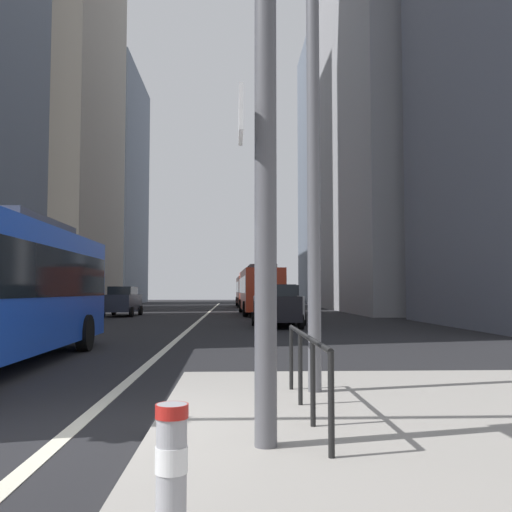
% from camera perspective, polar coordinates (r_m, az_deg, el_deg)
% --- Properties ---
extents(ground_plane, '(160.00, 160.00, 0.00)m').
position_cam_1_polar(ground_plane, '(26.77, -6.41, -7.07)').
color(ground_plane, black).
extents(lane_centre_line, '(0.20, 80.00, 0.01)m').
position_cam_1_polar(lane_centre_line, '(36.73, -5.28, -6.10)').
color(lane_centre_line, beige).
rests_on(lane_centre_line, ground).
extents(office_tower_left_mid, '(12.01, 17.76, 44.92)m').
position_cam_1_polar(office_tower_left_mid, '(59.25, -20.68, 17.25)').
color(office_tower_left_mid, gray).
rests_on(office_tower_left_mid, ground).
extents(office_tower_left_far, '(10.18, 18.35, 31.05)m').
position_cam_1_polar(office_tower_left_far, '(79.35, -15.39, 6.65)').
color(office_tower_left_far, slate).
rests_on(office_tower_left_far, ground).
extents(office_tower_right_mid, '(12.91, 23.30, 33.31)m').
position_cam_1_polar(office_tower_right_mid, '(50.98, 15.50, 13.70)').
color(office_tower_right_mid, '#9E9EA3').
rests_on(office_tower_right_mid, ground).
extents(office_tower_right_far, '(10.68, 24.36, 36.34)m').
position_cam_1_polar(office_tower_right_far, '(76.00, 9.35, 9.05)').
color(office_tower_right_far, slate).
rests_on(office_tower_right_far, ground).
extents(city_bus_red_receding, '(2.90, 11.40, 3.40)m').
position_cam_1_polar(city_bus_red_receding, '(40.21, 0.39, -3.29)').
color(city_bus_red_receding, red).
rests_on(city_bus_red_receding, ground).
extents(city_bus_red_distant, '(2.85, 10.86, 3.40)m').
position_cam_1_polar(city_bus_red_distant, '(59.86, -0.69, -3.37)').
color(city_bus_red_distant, red).
rests_on(city_bus_red_distant, ground).
extents(car_oncoming_mid, '(2.21, 4.60, 1.94)m').
position_cam_1_polar(car_oncoming_mid, '(35.20, -17.64, -4.46)').
color(car_oncoming_mid, '#B2A899').
rests_on(car_oncoming_mid, ground).
extents(car_receding_near, '(2.16, 4.22, 1.94)m').
position_cam_1_polar(car_receding_near, '(25.81, 2.06, -5.02)').
color(car_receding_near, black).
rests_on(car_receding_near, ground).
extents(car_receding_far, '(2.20, 4.19, 1.94)m').
position_cam_1_polar(car_receding_far, '(28.26, 2.46, -4.89)').
color(car_receding_far, silver).
rests_on(car_receding_far, ground).
extents(car_oncoming_far, '(2.11, 4.63, 1.94)m').
position_cam_1_polar(car_oncoming_far, '(38.48, -13.32, -4.44)').
color(car_oncoming_far, '#232838').
rests_on(car_oncoming_far, ground).
extents(traffic_signal_gantry, '(6.31, 0.65, 6.00)m').
position_cam_1_polar(traffic_signal_gantry, '(6.33, -19.71, 19.62)').
color(traffic_signal_gantry, '#515156').
rests_on(traffic_signal_gantry, median_island).
extents(street_lamp_post, '(5.50, 0.32, 8.00)m').
position_cam_1_polar(street_lamp_post, '(9.32, 5.75, 19.38)').
color(street_lamp_post, '#56565B').
rests_on(street_lamp_post, median_island).
extents(bollard_left, '(0.20, 0.20, 0.84)m').
position_cam_1_polar(bollard_left, '(3.56, -8.53, -20.44)').
color(bollard_left, '#99999E').
rests_on(bollard_left, median_island).
extents(pedestrian_railing, '(0.06, 3.62, 0.98)m').
position_cam_1_polar(pedestrian_railing, '(7.04, 5.06, -10.04)').
color(pedestrian_railing, black).
rests_on(pedestrian_railing, median_island).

